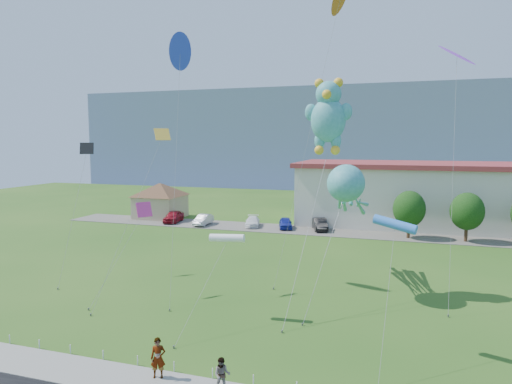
{
  "coord_description": "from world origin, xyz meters",
  "views": [
    {
      "loc": [
        9.08,
        -19.86,
        10.97
      ],
      "look_at": [
        0.14,
        8.0,
        7.73
      ],
      "focal_mm": 32.0,
      "sensor_mm": 36.0,
      "label": 1
    }
  ],
  "objects_px": {
    "pedestrian_left": "(158,358)",
    "parked_car_black": "(320,224)",
    "parked_car_white": "(252,222)",
    "pavilion": "(160,197)",
    "parked_car_silver": "(203,220)",
    "teddy_bear_kite": "(328,114)",
    "parked_car_red": "(174,216)",
    "parked_car_blue": "(286,223)",
    "octopus_kite": "(348,192)",
    "pedestrian_right": "(222,375)"
  },
  "relations": [
    {
      "from": "pedestrian_right",
      "to": "parked_car_white",
      "type": "xyz_separation_m",
      "value": [
        -11.04,
        37.74,
        -0.19
      ]
    },
    {
      "from": "parked_car_red",
      "to": "parked_car_white",
      "type": "bearing_deg",
      "value": -6.23
    },
    {
      "from": "parked_car_silver",
      "to": "teddy_bear_kite",
      "type": "height_order",
      "value": "teddy_bear_kite"
    },
    {
      "from": "pedestrian_left",
      "to": "parked_car_black",
      "type": "xyz_separation_m",
      "value": [
        0.94,
        37.75,
        -0.25
      ]
    },
    {
      "from": "parked_car_red",
      "to": "octopus_kite",
      "type": "bearing_deg",
      "value": -47.83
    },
    {
      "from": "pavilion",
      "to": "parked_car_silver",
      "type": "relative_size",
      "value": 2.22
    },
    {
      "from": "parked_car_silver",
      "to": "octopus_kite",
      "type": "distance_m",
      "value": 30.15
    },
    {
      "from": "pavilion",
      "to": "parked_car_black",
      "type": "bearing_deg",
      "value": -5.82
    },
    {
      "from": "parked_car_red",
      "to": "pedestrian_right",
      "type": "bearing_deg",
      "value": -67.4
    },
    {
      "from": "parked_car_black",
      "to": "octopus_kite",
      "type": "relative_size",
      "value": 0.34
    },
    {
      "from": "parked_car_blue",
      "to": "pedestrian_left",
      "type": "bearing_deg",
      "value": -101.01
    },
    {
      "from": "pavilion",
      "to": "teddy_bear_kite",
      "type": "distance_m",
      "value": 38.35
    },
    {
      "from": "parked_car_silver",
      "to": "pedestrian_right",
      "type": "bearing_deg",
      "value": -66.27
    },
    {
      "from": "parked_car_silver",
      "to": "parked_car_black",
      "type": "xyz_separation_m",
      "value": [
        15.21,
        1.26,
        0.05
      ]
    },
    {
      "from": "parked_car_red",
      "to": "parked_car_black",
      "type": "bearing_deg",
      "value": -6.45
    },
    {
      "from": "parked_car_blue",
      "to": "octopus_kite",
      "type": "xyz_separation_m",
      "value": [
        10.08,
        -21.65,
        6.57
      ]
    },
    {
      "from": "pedestrian_left",
      "to": "parked_car_silver",
      "type": "xyz_separation_m",
      "value": [
        -14.26,
        36.49,
        -0.3
      ]
    },
    {
      "from": "pavilion",
      "to": "octopus_kite",
      "type": "relative_size",
      "value": 0.7
    },
    {
      "from": "parked_car_red",
      "to": "parked_car_black",
      "type": "distance_m",
      "value": 19.92
    },
    {
      "from": "pedestrian_right",
      "to": "parked_car_red",
      "type": "height_order",
      "value": "pedestrian_right"
    },
    {
      "from": "parked_car_silver",
      "to": "parked_car_white",
      "type": "height_order",
      "value": "parked_car_silver"
    },
    {
      "from": "parked_car_white",
      "to": "parked_car_blue",
      "type": "bearing_deg",
      "value": -15.02
    },
    {
      "from": "parked_car_black",
      "to": "parked_car_blue",
      "type": "bearing_deg",
      "value": 165.83
    },
    {
      "from": "parked_car_red",
      "to": "parked_car_blue",
      "type": "xyz_separation_m",
      "value": [
        15.61,
        0.35,
        -0.1
      ]
    },
    {
      "from": "pedestrian_right",
      "to": "pavilion",
      "type": "bearing_deg",
      "value": 109.61
    },
    {
      "from": "parked_car_red",
      "to": "parked_car_white",
      "type": "height_order",
      "value": "parked_car_red"
    },
    {
      "from": "pavilion",
      "to": "parked_car_white",
      "type": "xyz_separation_m",
      "value": [
        14.87,
        -2.62,
        -2.35
      ]
    },
    {
      "from": "pavilion",
      "to": "pedestrian_right",
      "type": "height_order",
      "value": "pavilion"
    },
    {
      "from": "parked_car_blue",
      "to": "octopus_kite",
      "type": "bearing_deg",
      "value": -81.17
    },
    {
      "from": "parked_car_black",
      "to": "parked_car_red",
      "type": "bearing_deg",
      "value": 164.25
    },
    {
      "from": "pavilion",
      "to": "pedestrian_left",
      "type": "height_order",
      "value": "pavilion"
    },
    {
      "from": "pavilion",
      "to": "pedestrian_left",
      "type": "distance_m",
      "value": 46.15
    },
    {
      "from": "parked_car_silver",
      "to": "parked_car_white",
      "type": "relative_size",
      "value": 0.98
    },
    {
      "from": "parked_car_red",
      "to": "teddy_bear_kite",
      "type": "bearing_deg",
      "value": -49.73
    },
    {
      "from": "parked_car_black",
      "to": "octopus_kite",
      "type": "xyz_separation_m",
      "value": [
        5.77,
        -21.89,
        6.51
      ]
    },
    {
      "from": "parked_car_blue",
      "to": "octopus_kite",
      "type": "relative_size",
      "value": 0.3
    },
    {
      "from": "pavilion",
      "to": "parked_car_silver",
      "type": "xyz_separation_m",
      "value": [
        8.38,
        -3.67,
        -2.28
      ]
    },
    {
      "from": "pedestrian_right",
      "to": "parked_car_silver",
      "type": "distance_m",
      "value": 40.67
    },
    {
      "from": "pedestrian_left",
      "to": "parked_car_silver",
      "type": "relative_size",
      "value": 0.45
    },
    {
      "from": "parked_car_red",
      "to": "parked_car_blue",
      "type": "bearing_deg",
      "value": -6.88
    },
    {
      "from": "pedestrian_left",
      "to": "teddy_bear_kite",
      "type": "xyz_separation_m",
      "value": [
        5.2,
        15.72,
        11.88
      ]
    },
    {
      "from": "pedestrian_left",
      "to": "parked_car_white",
      "type": "relative_size",
      "value": 0.45
    },
    {
      "from": "pedestrian_left",
      "to": "parked_car_silver",
      "type": "height_order",
      "value": "pedestrian_left"
    },
    {
      "from": "teddy_bear_kite",
      "to": "pavilion",
      "type": "bearing_deg",
      "value": 138.73
    },
    {
      "from": "pedestrian_right",
      "to": "parked_car_black",
      "type": "height_order",
      "value": "pedestrian_right"
    },
    {
      "from": "pavilion",
      "to": "parked_car_red",
      "type": "bearing_deg",
      "value": -39.2
    },
    {
      "from": "parked_car_silver",
      "to": "parked_car_blue",
      "type": "distance_m",
      "value": 10.95
    },
    {
      "from": "parked_car_white",
      "to": "pedestrian_left",
      "type": "bearing_deg",
      "value": -92.93
    },
    {
      "from": "parked_car_silver",
      "to": "parked_car_black",
      "type": "distance_m",
      "value": 15.26
    },
    {
      "from": "octopus_kite",
      "to": "pedestrian_left",
      "type": "bearing_deg",
      "value": -112.95
    }
  ]
}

